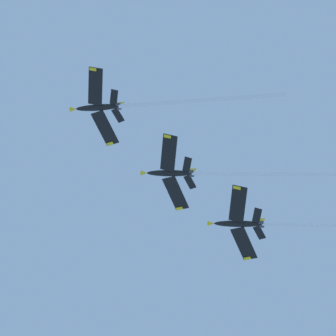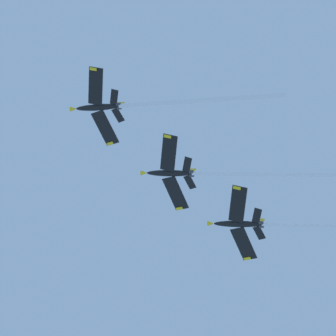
{
  "view_description": "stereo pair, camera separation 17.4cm",
  "coord_description": "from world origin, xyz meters",
  "views": [
    {
      "loc": [
        -7.62,
        -26.22,
        1.63
      ],
      "look_at": [
        28.14,
        23.61,
        159.14
      ],
      "focal_mm": 75.67,
      "sensor_mm": 36.0,
      "label": 1
    },
    {
      "loc": [
        -7.76,
        -26.11,
        1.63
      ],
      "look_at": [
        28.14,
        23.61,
        159.14
      ],
      "focal_mm": 75.67,
      "sensor_mm": 36.0,
      "label": 2
    }
  ],
  "objects": [
    {
      "name": "jet_second",
      "position": [
        35.04,
        18.81,
        155.93
      ],
      "size": [
        35.07,
        34.82,
        19.91
      ],
      "color": "black"
    },
    {
      "name": "jet_lead",
      "position": [
        14.85,
        14.03,
        160.11
      ],
      "size": [
        37.14,
        38.06,
        20.64
      ],
      "color": "black"
    },
    {
      "name": "jet_third",
      "position": [
        52.88,
        19.28,
        150.94
      ],
      "size": [
        34.41,
        34.72,
        18.43
      ],
      "color": "black"
    }
  ]
}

